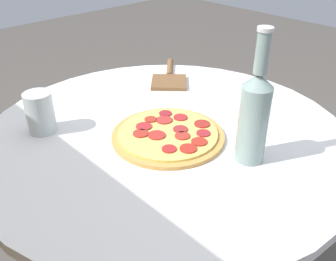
% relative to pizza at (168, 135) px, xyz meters
% --- Properties ---
extents(table, '(0.94, 0.94, 0.74)m').
position_rel_pizza_xyz_m(table, '(0.03, -0.02, -0.17)').
color(table, white).
rests_on(table, ground_plane).
extents(pizza, '(0.28, 0.28, 0.02)m').
position_rel_pizza_xyz_m(pizza, '(0.00, 0.00, 0.00)').
color(pizza, '#C68E47').
rests_on(pizza, table).
extents(beer_bottle, '(0.07, 0.07, 0.30)m').
position_rel_pizza_xyz_m(beer_bottle, '(-0.19, -0.07, 0.11)').
color(beer_bottle, gray).
rests_on(beer_bottle, table).
extents(pizza_paddle, '(0.23, 0.23, 0.02)m').
position_rel_pizza_xyz_m(pizza_paddle, '(0.27, -0.26, -0.00)').
color(pizza_paddle, brown).
rests_on(pizza_paddle, table).
extents(drinking_glass, '(0.07, 0.07, 0.11)m').
position_rel_pizza_xyz_m(drinking_glass, '(0.25, 0.21, 0.04)').
color(drinking_glass, silver).
rests_on(drinking_glass, table).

